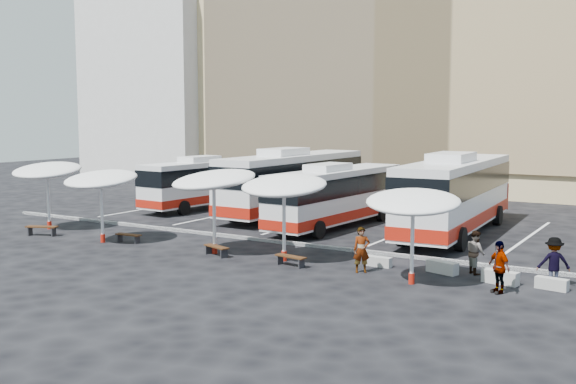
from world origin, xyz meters
The scene contains 26 objects.
ground centered at (0.00, 0.00, 0.00)m, with size 120.00×120.00×0.00m, color black.
sandstone_building centered at (0.00, 31.87, 12.63)m, with size 42.00×18.25×29.60m.
apartment_block centered at (-28.00, 28.00, 9.00)m, with size 14.00×14.00×18.00m, color beige.
curb_divider centered at (0.00, 0.50, 0.07)m, with size 34.00×0.25×0.15m, color black.
bay_lines centered at (0.00, 8.00, 0.01)m, with size 24.15×12.00×0.01m.
bus_0 centered at (-8.89, 9.05, 1.79)m, with size 3.18×11.18×3.50m.
bus_1 centered at (-2.29, 9.08, 2.14)m, with size 3.33×13.29×4.20m.
bus_2 centered at (2.16, 6.28, 1.83)m, with size 3.12×11.38×3.57m.
bus_3 centered at (8.48, 7.56, 2.20)m, with size 3.67×13.67×4.30m.
sunshade_0 centered at (-10.89, -2.52, 3.20)m, with size 4.60×4.63×3.77m.
sunshade_1 centered at (-5.45, -3.80, 3.09)m, with size 4.02×4.05×3.64m.
sunshade_2 centered at (0.86, -3.09, 3.31)m, with size 4.71×4.74×3.90m.
sunshade_3 centered at (4.33, -2.79, 3.21)m, with size 4.10×4.15×3.78m.
sunshade_4 centered at (10.40, -3.72, 3.03)m, with size 4.20×4.23×3.57m.
wood_bench_0 centered at (-9.53, -4.12, 0.38)m, with size 1.68×1.03×0.50m.
wood_bench_1 centered at (-4.33, -3.19, 0.32)m, with size 1.40×0.45×0.42m.
wood_bench_2 centered at (1.25, -3.47, 0.34)m, with size 1.50×0.81×0.45m.
wood_bench_3 centered at (5.10, -3.53, 0.34)m, with size 1.47×0.59×0.44m.
conc_bench_0 centered at (8.19, -1.68, 0.20)m, with size 1.08×0.36×0.41m, color #979791.
conc_bench_1 centered at (10.82, -1.49, 0.24)m, with size 1.26×0.42×0.47m, color #979791.
conc_bench_2 centered at (13.18, -2.00, 0.25)m, with size 1.31×0.44×0.49m, color #979791.
conc_bench_3 centered at (14.96, -1.89, 0.21)m, with size 1.11×0.37×0.42m, color #979791.
passenger_0 centered at (8.06, -3.02, 0.90)m, with size 0.66×0.43×1.80m, color black.
passenger_1 centered at (11.96, -0.92, 0.86)m, with size 0.83×0.65×1.71m, color black.
passenger_2 centered at (13.45, -3.36, 0.92)m, with size 1.08×0.45×1.85m, color black.
passenger_3 centered at (14.90, -1.48, 0.91)m, with size 1.17×0.67×1.82m, color black.
Camera 1 is at (19.10, -26.73, 6.13)m, focal length 42.00 mm.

